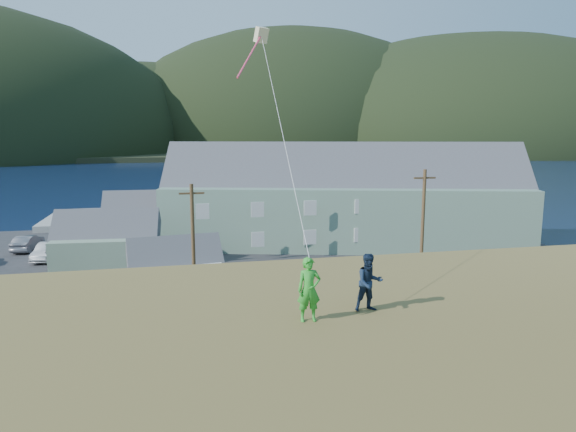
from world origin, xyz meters
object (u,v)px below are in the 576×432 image
at_px(lodge, 343,198).
at_px(kite_flyer_navy, 369,282).
at_px(shed_palegreen_far, 152,219).
at_px(wharf, 149,217).
at_px(kite_flyer_green, 309,290).
at_px(shed_palegreen_near, 107,243).
at_px(shed_white, 176,269).

bearing_deg(lodge, kite_flyer_navy, -92.57).
bearing_deg(shed_palegreen_far, wharf, 96.65).
relative_size(lodge, kite_flyer_navy, 24.19).
bearing_deg(kite_flyer_green, shed_palegreen_far, 100.08).
height_order(wharf, shed_palegreen_near, shed_palegreen_near).
distance_m(wharf, shed_palegreen_near, 25.50).
distance_m(wharf, shed_white, 34.19).
bearing_deg(shed_palegreen_far, kite_flyer_green, -79.88).
bearing_deg(wharf, lodge, -43.17).
xyz_separation_m(shed_palegreen_near, kite_flyer_green, (9.55, -33.56, 5.61)).
relative_size(wharf, shed_palegreen_far, 2.49).
xyz_separation_m(lodge, kite_flyer_navy, (-11.93, -38.69, 2.95)).
distance_m(wharf, kite_flyer_navy, 59.69).
height_order(shed_white, kite_flyer_green, kite_flyer_green).
xyz_separation_m(lodge, shed_white, (-17.41, -14.14, -2.97)).
bearing_deg(kite_flyer_green, wharf, 99.23).
relative_size(shed_palegreen_near, shed_palegreen_far, 0.88).
relative_size(wharf, lodge, 0.67).
relative_size(shed_palegreen_near, kite_flyer_green, 5.47).
distance_m(shed_palegreen_near, shed_palegreen_far, 11.32).
height_order(shed_palegreen_far, kite_flyer_navy, kite_flyer_navy).
distance_m(lodge, shed_palegreen_near, 24.08).
relative_size(lodge, shed_palegreen_near, 4.21).
xyz_separation_m(shed_white, kite_flyer_navy, (5.47, -24.55, 5.93)).
bearing_deg(kite_flyer_navy, shed_palegreen_near, 106.12).
height_order(shed_palegreen_near, shed_palegreen_far, shed_palegreen_far).
height_order(shed_palegreen_near, shed_white, shed_palegreen_near).
bearing_deg(kite_flyer_navy, shed_white, 99.80).
height_order(wharf, lodge, lodge).
height_order(shed_palegreen_near, kite_flyer_green, kite_flyer_green).
distance_m(shed_palegreen_near, shed_white, 10.44).
relative_size(lodge, kite_flyer_green, 22.99).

